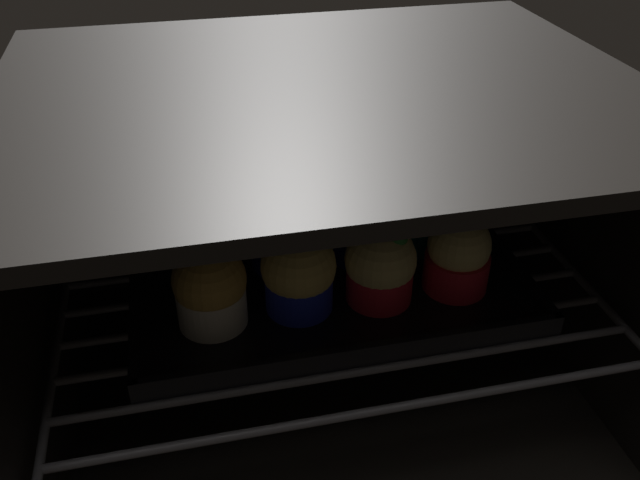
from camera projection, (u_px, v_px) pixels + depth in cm
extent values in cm
cube|color=black|center=(323.00, 375.00, 80.03)|extent=(59.00, 47.00, 1.50)
cube|color=black|center=(325.00, 92.00, 60.40)|extent=(59.00, 47.00, 1.50)
cube|color=black|center=(286.00, 158.00, 88.71)|extent=(59.00, 1.50, 34.00)
cube|color=black|center=(35.00, 291.00, 64.96)|extent=(1.50, 47.00, 34.00)
cube|color=black|center=(572.00, 222.00, 75.47)|extent=(1.50, 47.00, 34.00)
cylinder|color=#4C494C|center=(374.00, 411.00, 56.65)|extent=(54.00, 0.80, 0.80)
cylinder|color=#4C494C|center=(359.00, 372.00, 60.51)|extent=(54.00, 0.80, 0.80)
cylinder|color=#4C494C|center=(346.00, 337.00, 64.37)|extent=(54.00, 0.80, 0.80)
cylinder|color=#4C494C|center=(334.00, 307.00, 68.23)|extent=(54.00, 0.80, 0.80)
cylinder|color=#4C494C|center=(324.00, 279.00, 72.09)|extent=(54.00, 0.80, 0.80)
cylinder|color=#4C494C|center=(314.00, 255.00, 75.96)|extent=(54.00, 0.80, 0.80)
cylinder|color=#4C494C|center=(306.00, 233.00, 79.82)|extent=(54.00, 0.80, 0.80)
cylinder|color=#4C494C|center=(298.00, 213.00, 83.68)|extent=(54.00, 0.80, 0.80)
cylinder|color=#4C494C|center=(291.00, 194.00, 87.54)|extent=(54.00, 0.80, 0.80)
cylinder|color=#4C494C|center=(62.00, 315.00, 67.16)|extent=(0.80, 42.00, 0.80)
cylinder|color=#4C494C|center=(552.00, 249.00, 77.03)|extent=(0.80, 42.00, 0.80)
cube|color=black|center=(320.00, 262.00, 73.08)|extent=(40.00, 31.97, 1.20)
cube|color=black|center=(358.00, 351.00, 59.80)|extent=(40.00, 0.80, 1.00)
cube|color=black|center=(293.00, 186.00, 85.14)|extent=(40.00, 0.80, 1.00)
cube|color=black|center=(134.00, 277.00, 68.89)|extent=(0.80, 31.97, 1.00)
cube|color=black|center=(488.00, 232.00, 76.05)|extent=(0.80, 31.97, 1.00)
cylinder|color=silver|center=(212.00, 305.00, 62.91)|extent=(6.57, 6.57, 3.81)
sphere|color=gold|center=(209.00, 280.00, 61.25)|extent=(6.91, 6.91, 6.91)
sphere|color=#28702D|center=(216.00, 265.00, 59.46)|extent=(1.90, 1.90, 1.90)
cylinder|color=#1928B7|center=(299.00, 291.00, 64.76)|extent=(6.57, 6.57, 3.81)
sphere|color=#DBBC60|center=(298.00, 265.00, 63.09)|extent=(7.23, 7.23, 7.23)
cylinder|color=red|center=(379.00, 282.00, 65.96)|extent=(6.57, 6.57, 3.81)
sphere|color=#E0CC7A|center=(380.00, 259.00, 64.46)|extent=(7.02, 7.02, 7.02)
sphere|color=#28702D|center=(396.00, 237.00, 62.48)|extent=(2.25, 2.25, 2.25)
cylinder|color=red|center=(456.00, 271.00, 67.50)|extent=(6.57, 6.57, 3.81)
sphere|color=#E0CC7A|center=(459.00, 245.00, 65.76)|extent=(6.29, 6.29, 6.29)
sphere|color=#19511E|center=(459.00, 228.00, 64.88)|extent=(2.37, 2.37, 2.37)
cylinder|color=silver|center=(206.00, 258.00, 69.34)|extent=(6.57, 6.57, 3.81)
sphere|color=gold|center=(204.00, 233.00, 67.61)|extent=(6.94, 6.94, 6.94)
sphere|color=#28702D|center=(206.00, 210.00, 66.69)|extent=(1.70, 1.70, 1.70)
cylinder|color=#1928B7|center=(282.00, 249.00, 70.78)|extent=(6.57, 6.57, 3.81)
sphere|color=#DBBC60|center=(281.00, 226.00, 69.22)|extent=(6.83, 6.83, 6.83)
cylinder|color=#1928B7|center=(358.00, 240.00, 72.24)|extent=(6.57, 6.57, 3.81)
sphere|color=gold|center=(359.00, 216.00, 70.61)|extent=(6.86, 6.86, 6.86)
sphere|color=#1E6023|center=(353.00, 197.00, 68.89)|extent=(2.59, 2.59, 2.59)
cylinder|color=#0C8C84|center=(424.00, 229.00, 73.98)|extent=(6.57, 6.57, 3.81)
sphere|color=gold|center=(426.00, 206.00, 72.35)|extent=(6.82, 6.82, 6.82)
sphere|color=#1E6023|center=(430.00, 193.00, 70.73)|extent=(2.26, 2.26, 2.26)
cylinder|color=#1928B7|center=(204.00, 217.00, 76.17)|extent=(6.57, 6.57, 3.81)
sphere|color=gold|center=(202.00, 197.00, 74.76)|extent=(6.65, 6.65, 6.65)
cylinder|color=red|center=(269.00, 208.00, 77.78)|extent=(6.57, 6.57, 3.81)
sphere|color=#E0CC7A|center=(269.00, 188.00, 76.35)|extent=(7.07, 7.07, 7.07)
sphere|color=#19511E|center=(271.00, 166.00, 74.81)|extent=(2.18, 2.18, 2.18)
cylinder|color=#1928B7|center=(337.00, 201.00, 79.04)|extent=(6.57, 6.57, 3.81)
sphere|color=gold|center=(337.00, 182.00, 77.57)|extent=(7.18, 7.18, 7.18)
cylinder|color=#0C8C84|center=(401.00, 195.00, 80.39)|extent=(6.57, 6.57, 3.81)
sphere|color=#DBBC60|center=(403.00, 173.00, 78.78)|extent=(7.20, 7.20, 7.20)
sphere|color=#19511E|center=(409.00, 154.00, 77.84)|extent=(1.99, 1.99, 1.99)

